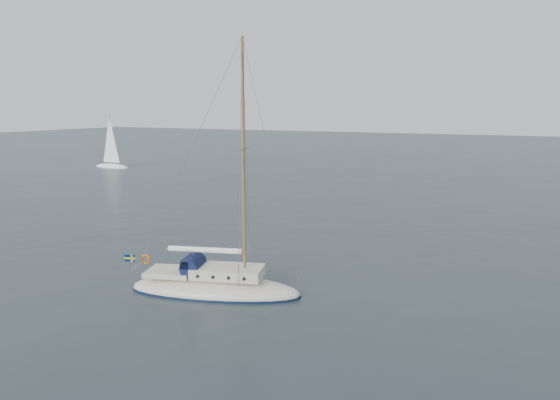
% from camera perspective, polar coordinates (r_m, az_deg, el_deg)
% --- Properties ---
extents(ground, '(300.00, 300.00, 0.00)m').
position_cam_1_polar(ground, '(26.58, 1.21, -8.84)').
color(ground, black).
rests_on(ground, ground).
extents(sailboat, '(8.38, 2.52, 11.93)m').
position_cam_1_polar(sailboat, '(25.34, -6.84, -7.71)').
color(sailboat, silver).
rests_on(sailboat, ground).
extents(dinghy, '(2.73, 1.23, 0.39)m').
position_cam_1_polar(dinghy, '(27.59, -5.53, -7.80)').
color(dinghy, '#4C4C51').
rests_on(dinghy, ground).
extents(distant_yacht_a, '(5.96, 3.18, 7.89)m').
position_cam_1_polar(distant_yacht_a, '(79.77, -17.29, 5.68)').
color(distant_yacht_a, white).
rests_on(distant_yacht_a, ground).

